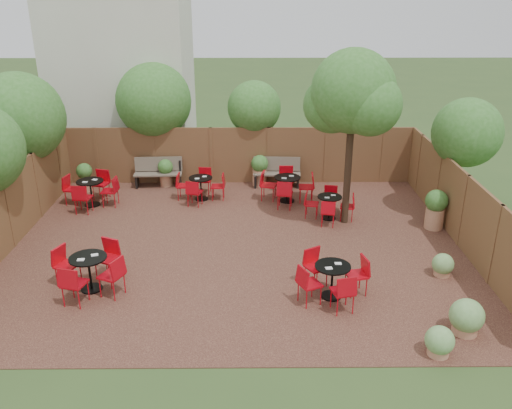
{
  "coord_description": "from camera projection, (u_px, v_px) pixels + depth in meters",
  "views": [
    {
      "loc": [
        0.41,
        -12.98,
        6.55
      ],
      "look_at": [
        0.52,
        0.5,
        1.0
      ],
      "focal_mm": 37.67,
      "sensor_mm": 36.0,
      "label": 1
    }
  ],
  "objects": [
    {
      "name": "fence_left",
      "position": [
        8.0,
        213.0,
        14.07
      ],
      "size": [
        0.08,
        10.0,
        2.0
      ],
      "primitive_type": "cube",
      "color": "#583120",
      "rests_on": "ground"
    },
    {
      "name": "courtyard_paving",
      "position": [
        237.0,
        245.0,
        14.49
      ],
      "size": [
        12.0,
        10.0,
        0.02
      ],
      "primitive_type": "cube",
      "color": "#3B1F18",
      "rests_on": "ground"
    },
    {
      "name": "fence_right",
      "position": [
        463.0,
        211.0,
        14.15
      ],
      "size": [
        0.08,
        10.0,
        2.0
      ],
      "primitive_type": "cube",
      "color": "#583120",
      "rests_on": "ground"
    },
    {
      "name": "bistro_tables",
      "position": [
        212.0,
        215.0,
        15.21
      ],
      "size": [
        9.01,
        7.56,
        0.96
      ],
      "color": "black",
      "rests_on": "courtyard_paving"
    },
    {
      "name": "park_bench_left",
      "position": [
        158.0,
        172.0,
        18.55
      ],
      "size": [
        1.66,
        0.61,
        1.01
      ],
      "rotation": [
        0.0,
        0.0,
        0.05
      ],
      "color": "brown",
      "rests_on": "courtyard_paving"
    },
    {
      "name": "fence_back",
      "position": [
        240.0,
        156.0,
        18.73
      ],
      "size": [
        12.0,
        0.08,
        2.0
      ],
      "primitive_type": "cube",
      "color": "#583120",
      "rests_on": "ground"
    },
    {
      "name": "planters",
      "position": [
        258.0,
        183.0,
        17.37
      ],
      "size": [
        11.47,
        4.24,
        1.16
      ],
      "color": "#AE7857",
      "rests_on": "courtyard_paving"
    },
    {
      "name": "neighbour_building",
      "position": [
        122.0,
        57.0,
        20.33
      ],
      "size": [
        5.0,
        4.0,
        8.0
      ],
      "primitive_type": "cube",
      "color": "beige",
      "rests_on": "ground"
    },
    {
      "name": "low_shrubs",
      "position": [
        454.0,
        310.0,
        11.03
      ],
      "size": [
        1.6,
        3.54,
        0.75
      ],
      "color": "#AE7857",
      "rests_on": "courtyard_paving"
    },
    {
      "name": "ground",
      "position": [
        237.0,
        246.0,
        14.49
      ],
      "size": [
        80.0,
        80.0,
        0.0
      ],
      "primitive_type": "plane",
      "color": "#354F23",
      "rests_on": "ground"
    },
    {
      "name": "overhang_foliage",
      "position": [
        129.0,
        123.0,
        15.95
      ],
      "size": [
        15.57,
        10.6,
        2.74
      ],
      "color": "#316922",
      "rests_on": "ground"
    },
    {
      "name": "courtyard_tree",
      "position": [
        353.0,
        97.0,
        14.48
      ],
      "size": [
        2.55,
        2.45,
        5.01
      ],
      "rotation": [
        0.0,
        0.0,
        0.38
      ],
      "color": "black",
      "rests_on": "courtyard_paving"
    },
    {
      "name": "park_bench_right",
      "position": [
        277.0,
        171.0,
        18.58
      ],
      "size": [
        1.65,
        0.64,
        1.0
      ],
      "rotation": [
        0.0,
        0.0,
        -0.07
      ],
      "color": "brown",
      "rests_on": "courtyard_paving"
    }
  ]
}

